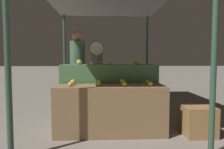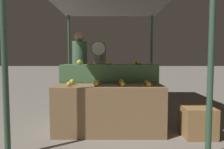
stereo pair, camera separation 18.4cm
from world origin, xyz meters
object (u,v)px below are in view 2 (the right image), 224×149
(person_vendor_at_scale, at_px, (80,64))
(person_customer_left, at_px, (100,68))
(wooden_crate_side, at_px, (198,122))
(produce_scale, at_px, (99,61))

(person_vendor_at_scale, distance_m, person_customer_left, 0.81)
(person_vendor_at_scale, height_order, person_customer_left, person_vendor_at_scale)
(person_vendor_at_scale, bearing_deg, wooden_crate_side, 171.61)
(person_vendor_at_scale, xyz_separation_m, wooden_crate_side, (2.01, -1.58, -0.83))
(person_vendor_at_scale, bearing_deg, produce_scale, -176.98)
(produce_scale, xyz_separation_m, person_customer_left, (-0.02, 0.91, -0.20))
(wooden_crate_side, bearing_deg, produce_scale, 139.11)
(person_customer_left, bearing_deg, person_vendor_at_scale, 40.22)
(produce_scale, bearing_deg, person_customer_left, 91.40)
(person_customer_left, xyz_separation_m, wooden_crate_side, (1.60, -2.28, -0.71))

